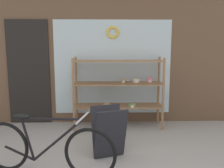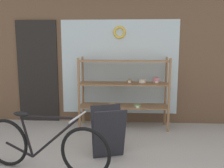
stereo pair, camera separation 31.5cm
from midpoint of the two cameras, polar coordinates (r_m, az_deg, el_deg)
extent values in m
cube|color=brown|center=(5.11, 1.27, 10.74)|extent=(5.92, 0.08, 3.53)
cube|color=silver|center=(5.08, 3.48, 3.79)|extent=(2.36, 0.02, 1.90)
cube|color=black|center=(5.37, -15.01, 2.71)|extent=(0.84, 0.03, 2.10)
torus|color=gold|center=(5.05, 3.56, 11.71)|extent=(0.26, 0.06, 0.26)
cylinder|color=#8E6642|center=(4.69, -5.67, -2.43)|extent=(0.04, 0.04, 1.37)
cylinder|color=#8E6642|center=(4.72, 14.79, -2.63)|extent=(0.04, 0.04, 1.37)
cylinder|color=#8E6642|center=(5.09, -4.91, -1.48)|extent=(0.04, 0.04, 1.37)
cylinder|color=#8E6642|center=(5.12, 13.91, -1.67)|extent=(0.04, 0.04, 1.37)
cube|color=#8E6642|center=(4.89, 4.52, -5.06)|extent=(1.71, 0.46, 0.02)
cube|color=#8E6642|center=(4.80, 4.58, 0.08)|extent=(1.71, 0.46, 0.02)
cube|color=#8E6642|center=(4.75, 4.65, 5.26)|extent=(1.71, 0.46, 0.02)
ellipsoid|color=#AD7F4C|center=(4.89, 5.85, 0.75)|extent=(0.10, 0.08, 0.07)
cube|color=white|center=(4.84, 5.87, 0.46)|extent=(0.05, 0.00, 0.04)
cylinder|color=beige|center=(4.91, 8.81, 0.70)|extent=(0.14, 0.14, 0.06)
cube|color=white|center=(4.84, 8.88, 0.39)|extent=(0.05, 0.00, 0.04)
cylinder|color=#7A995B|center=(4.81, 7.71, -4.96)|extent=(0.14, 0.14, 0.05)
cube|color=white|center=(4.73, 7.78, -5.28)|extent=(0.05, 0.00, 0.04)
torus|color=tan|center=(4.89, 1.97, -4.70)|extent=(0.15, 0.15, 0.04)
cube|color=white|center=(4.81, 1.94, -4.96)|extent=(0.05, 0.00, 0.04)
cylinder|color=pink|center=(4.96, 11.87, 0.90)|extent=(0.11, 0.11, 0.10)
cube|color=white|center=(4.90, 11.97, 0.41)|extent=(0.05, 0.00, 0.04)
torus|color=black|center=(3.64, -20.72, -12.45)|extent=(0.65, 0.18, 0.65)
torus|color=black|center=(3.14, -3.17, -15.50)|extent=(0.65, 0.18, 0.65)
cylinder|color=black|center=(3.23, -10.27, -12.17)|extent=(0.67, 0.18, 0.60)
cylinder|color=black|center=(3.17, -11.57, -7.50)|extent=(0.79, 0.20, 0.07)
cylinder|color=black|center=(3.42, -16.36, -11.50)|extent=(0.18, 0.07, 0.54)
cylinder|color=black|center=(3.56, -18.01, -14.09)|extent=(0.41, 0.12, 0.18)
ellipsoid|color=black|center=(3.37, -17.62, -6.58)|extent=(0.23, 0.14, 0.06)
cylinder|color=#B2B2B7|center=(3.00, -4.80, -7.51)|extent=(0.12, 0.45, 0.02)
cube|color=#232328|center=(3.57, 2.07, -11.49)|extent=(0.49, 0.33, 0.73)
cube|color=#232328|center=(3.73, 1.27, -10.54)|extent=(0.49, 0.33, 0.73)
camera|label=1|loc=(0.16, -87.47, 0.42)|focal=40.00mm
camera|label=2|loc=(0.16, 92.53, -0.42)|focal=40.00mm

